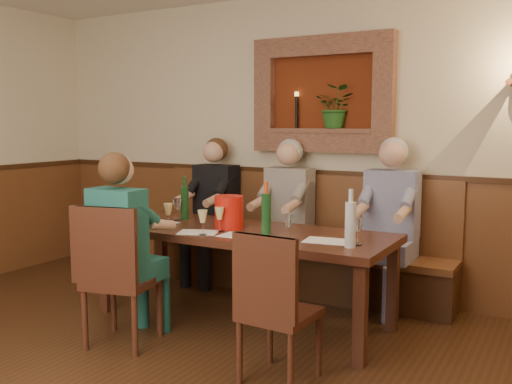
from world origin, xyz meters
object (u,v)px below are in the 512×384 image
Objects in this scene: chair_near_left at (122,304)px; person_bench_right at (388,240)px; spittoon_bucket at (229,212)px; chair_near_right at (278,338)px; person_chair_front at (127,264)px; water_bottle at (350,224)px; wine_bottle_green_a at (266,213)px; dining_table at (242,239)px; person_bench_mid at (285,230)px; person_bench_left at (211,223)px; wine_bottle_green_b at (185,202)px; bench at (293,257)px.

person_bench_right is (1.43, 1.69, 0.31)m from chair_near_left.
chair_near_left is 3.93× the size of spittoon_bucket.
person_chair_front reaches higher than chair_near_right.
chair_near_left is 0.28m from person_chair_front.
chair_near_left is at bearing -156.33° from water_bottle.
person_bench_right is 1.18m from wine_bottle_green_a.
water_bottle reaches higher than dining_table.
person_bench_mid is at bearing 92.69° from dining_table.
person_bench_mid is (-0.04, 0.84, -0.08)m from dining_table.
person_bench_right is at bearing 92.52° from water_bottle.
spittoon_bucket is 0.39m from wine_bottle_green_a.
wine_bottle_green_a is at bearing -17.36° from dining_table.
person_bench_mid is 1.68m from person_chair_front.
person_bench_left is (-0.86, 0.84, -0.08)m from dining_table.
chair_near_right is at bearing -96.21° from person_bench_right.
person_bench_left is 1.16m from spittoon_bucket.
person_bench_left reaches higher than dining_table.
person_chair_front reaches higher than dining_table.
dining_table is 1.25m from person_bench_right.
wine_bottle_green_a is (0.26, -0.08, 0.24)m from dining_table.
water_bottle is (1.10, -0.20, 0.03)m from spittoon_bucket.
chair_near_right is at bearing -45.81° from person_bench_left.
person_chair_front is (-1.26, 0.05, 0.30)m from chair_near_right.
spittoon_bucket is 1.11m from water_bottle.
water_bottle is (0.23, 0.62, 0.64)m from chair_near_right.
person_bench_mid reaches higher than chair_near_left.
spittoon_bucket is (0.74, -0.84, 0.28)m from person_bench_left.
person_bench_right reaches higher than person_bench_mid.
person_chair_front is (0.36, -1.62, -0.02)m from person_bench_left.
person_bench_right is 1.06× the size of person_chair_front.
person_bench_mid is at bearing 179.95° from person_bench_right.
water_bottle is (0.98, -0.20, 0.24)m from dining_table.
chair_near_right is 0.68× the size of person_chair_front.
person_bench_left reaches higher than wine_bottle_green_b.
wine_bottle_green_a reaches higher than spittoon_bucket.
person_chair_front is 0.92m from spittoon_bucket.
spittoon_bucket is at bearing -97.04° from bench.
person_bench_right reaches higher than water_bottle.
wine_bottle_green_a is 1.01× the size of water_bottle.
person_bench_left is 1.49m from wine_bottle_green_a.
chair_near_left is (-0.50, -1.79, -0.03)m from bench.
dining_table is 1.01m from bench.
chair_near_left is at bearing -86.14° from person_chair_front.
bench is 1.92m from chair_near_right.
bench is at bearing 116.30° from chair_near_right.
wine_bottle_green_a is at bearing -39.23° from person_bench_left.
chair_near_left is 1.25m from chair_near_right.
water_bottle is at bearing -49.50° from bench.
person_bench_right is 1.37m from spittoon_bucket.
person_bench_left is 3.83× the size of wine_bottle_green_b.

